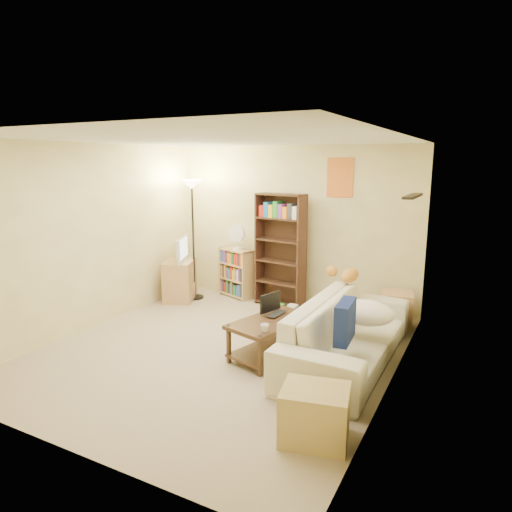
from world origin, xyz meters
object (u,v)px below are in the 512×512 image
television (179,249)px  tall_bookshelf (280,248)px  tabby_cat (347,274)px  side_table (396,309)px  sofa (348,333)px  desk_fan (237,236)px  coffee_table (271,333)px  short_bookshelf (236,273)px  end_cabinet (315,414)px  floor_lamp (192,205)px  laptop (279,315)px  mug (265,328)px  tv_stand (180,280)px

television → tall_bookshelf: 1.67m
tabby_cat → side_table: size_ratio=1.13×
sofa → tabby_cat: 1.07m
tabby_cat → desk_fan: size_ratio=1.28×
coffee_table → tall_bookshelf: 2.06m
sofa → short_bookshelf: 2.93m
short_bookshelf → side_table: bearing=15.4°
sofa → end_cabinet: bearing=-172.5°
floor_lamp → side_table: bearing=3.5°
tabby_cat → laptop: 1.19m
tabby_cat → floor_lamp: (-2.69, 0.32, 0.78)m
sofa → mug: sofa is taller
tabby_cat → short_bookshelf: (-2.12, 0.74, -0.38)m
sofa → tv_stand: (-3.15, 1.06, -0.02)m
coffee_table → mug: (0.10, -0.37, 0.20)m
desk_fan → side_table: desk_fan is taller
laptop → mug: mug is taller
tall_bookshelf → mug: bearing=-61.1°
coffee_table → side_table: size_ratio=2.36×
coffee_table → short_bookshelf: 2.52m
tv_stand → sofa: bearing=-41.4°
desk_fan → laptop: bearing=-47.7°
short_bookshelf → desk_fan: desk_fan is taller
coffee_table → laptop: (0.02, 0.18, 0.17)m
desk_fan → end_cabinet: size_ratio=0.79×
coffee_table → desk_fan: desk_fan is taller
mug → laptop: bearing=98.0°
tall_bookshelf → coffee_table: bearing=-60.0°
sofa → floor_lamp: size_ratio=1.22×
mug → tabby_cat: bearing=75.0°
side_table → end_cabinet: (-0.07, -3.04, -0.02)m
coffee_table → tv_stand: bearing=165.4°
coffee_table → laptop: size_ratio=3.52×
television → side_table: 3.50m
short_bookshelf → side_table: short_bookshelf is taller
mug → sofa: bearing=42.3°
tabby_cat → tall_bookshelf: tall_bookshelf is taller
tv_stand → short_bookshelf: bearing=16.5°
coffee_table → floor_lamp: (-2.16, 1.54, 1.27)m
television → laptop: bearing=-139.3°
floor_lamp → end_cabinet: 4.48m
mug → coffee_table: bearing=105.4°
short_bookshelf → desk_fan: size_ratio=1.92×
sofa → desk_fan: (-2.37, 1.62, 0.70)m
television → desk_fan: bearing=-77.2°
short_bookshelf → side_table: 2.70m
coffee_table → desk_fan: (-1.55, 1.91, 0.75)m
tabby_cat → television: television is taller
tall_bookshelf → short_bookshelf: size_ratio=2.17×
tv_stand → desk_fan: desk_fan is taller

